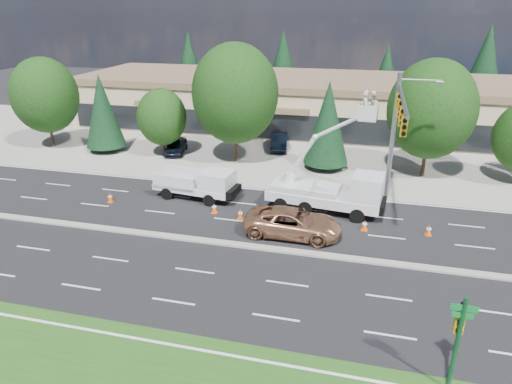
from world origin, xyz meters
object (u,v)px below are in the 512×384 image
(signal_mast, at_px, (397,125))
(bucket_truck, at_px, (335,188))
(street_sign_pole, at_px, (458,334))
(utility_pickup, at_px, (200,187))
(minivan, at_px, (293,223))

(signal_mast, bearing_deg, bucket_truck, -165.18)
(street_sign_pole, bearing_deg, utility_pickup, 136.15)
(street_sign_pole, bearing_deg, signal_mast, 97.27)
(utility_pickup, xyz_separation_m, bucket_truck, (9.66, -0.04, 0.87))
(street_sign_pole, height_order, bucket_truck, bucket_truck)
(utility_pickup, bearing_deg, minivan, -21.25)
(utility_pickup, distance_m, minivan, 8.53)
(utility_pickup, relative_size, bucket_truck, 0.73)
(signal_mast, xyz_separation_m, street_sign_pole, (1.97, -15.45, -3.61))
(minivan, bearing_deg, utility_pickup, 62.61)
(signal_mast, bearing_deg, street_sign_pole, -82.73)
(bucket_truck, distance_m, minivan, 4.61)
(street_sign_pole, distance_m, utility_pickup, 21.06)
(signal_mast, relative_size, utility_pickup, 1.68)
(utility_pickup, height_order, bucket_truck, bucket_truck)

